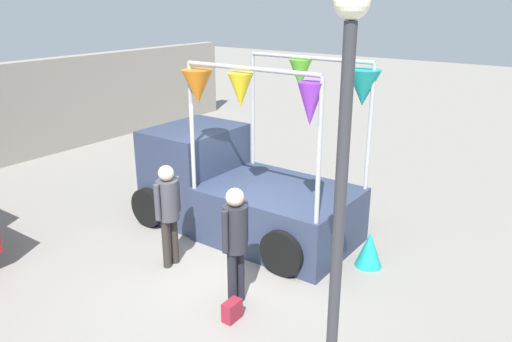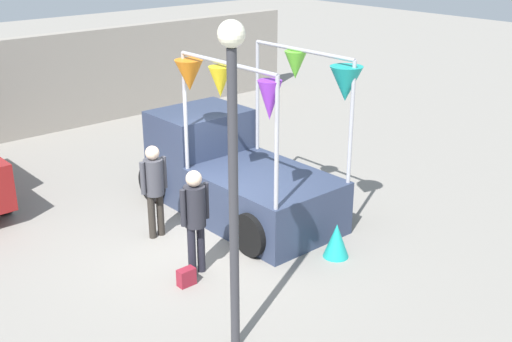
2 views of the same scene
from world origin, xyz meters
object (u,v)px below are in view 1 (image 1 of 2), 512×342
Objects in this scene: person_customer at (235,235)px; person_vendor at (168,206)px; folded_kite_bundle_teal at (369,249)px; vendor_truck at (234,183)px; street_lamp at (343,155)px; handbag at (232,311)px.

person_customer is 1.03× the size of person_vendor.
person_customer reaches higher than folded_kite_bundle_teal.
person_customer is 2.94× the size of folded_kite_bundle_teal.
person_customer reaches higher than person_vendor.
street_lamp reaches higher than vendor_truck.
person_customer reaches higher than handbag.
person_vendor is at bearing 125.23° from folded_kite_bundle_teal.
street_lamp reaches higher than person_vendor.
vendor_truck reaches higher than person_customer.
handbag is at bearing -150.26° from person_customer.
person_customer is at bearing -98.56° from person_vendor.
person_vendor is at bearing -177.67° from vendor_truck.
handbag is at bearing -142.50° from vendor_truck.
handbag is (-2.36, -1.81, -0.73)m from vendor_truck.
street_lamp is (-2.77, -3.51, 1.90)m from vendor_truck.
street_lamp is (-0.41, -1.70, 2.63)m from handbag.
vendor_truck is 14.89× the size of handbag.
person_customer is at bearing -141.29° from vendor_truck.
vendor_truck reaches higher than handbag.
folded_kite_bundle_teal is (0.09, -2.72, -0.57)m from vendor_truck.
person_customer is 1.02m from handbag.
vendor_truck is 1.79m from person_vendor.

